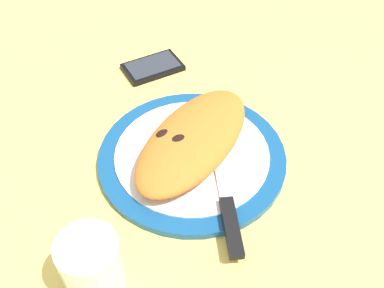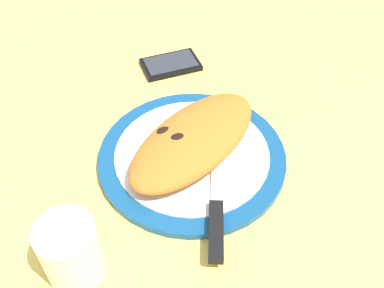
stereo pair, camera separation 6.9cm
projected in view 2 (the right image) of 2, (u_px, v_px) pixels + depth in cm
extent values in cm
cube|color=#EACC60|center=(192.00, 165.00, 72.27)|extent=(150.00, 150.00, 3.00)
cylinder|color=navy|center=(192.00, 157.00, 70.72)|extent=(30.09, 30.09, 1.27)
cylinder|color=white|center=(192.00, 153.00, 70.15)|extent=(24.75, 24.75, 0.30)
ellipsoid|color=orange|center=(192.00, 139.00, 68.96)|extent=(28.58, 18.76, 4.66)
ellipsoid|color=black|center=(178.00, 138.00, 66.36)|extent=(3.20, 3.24, 0.93)
ellipsoid|color=black|center=(164.00, 131.00, 67.83)|extent=(2.87, 2.85, 0.81)
cube|color=silver|center=(167.00, 133.00, 72.83)|extent=(11.57, 1.25, 0.40)
cube|color=silver|center=(146.00, 166.00, 67.87)|extent=(4.07, 2.32, 0.40)
cube|color=silver|center=(216.00, 169.00, 67.46)|extent=(13.01, 6.50, 0.40)
cube|color=black|center=(216.00, 231.00, 59.33)|extent=(9.41, 5.36, 1.20)
cube|color=black|center=(171.00, 65.00, 88.06)|extent=(12.86, 12.89, 1.00)
cube|color=#2D333D|center=(171.00, 62.00, 87.64)|extent=(11.17, 11.20, 0.16)
cylinder|color=silver|center=(71.00, 251.00, 54.59)|extent=(7.54, 7.54, 9.06)
cylinder|color=silver|center=(73.00, 257.00, 55.69)|extent=(6.94, 6.94, 5.62)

